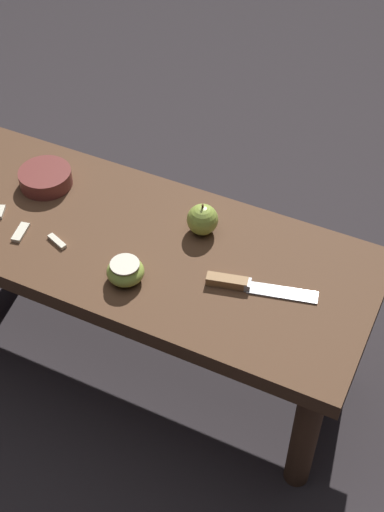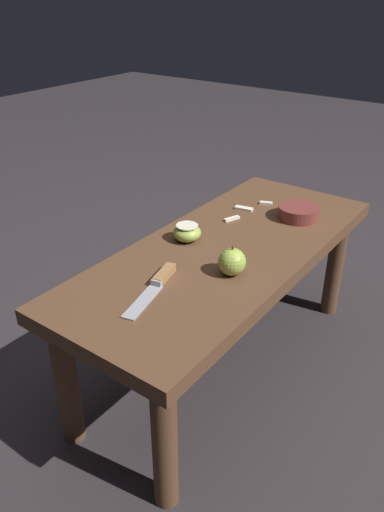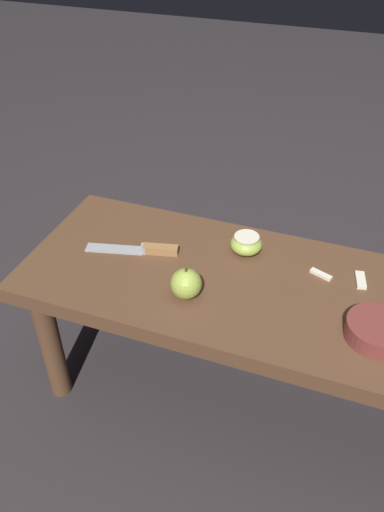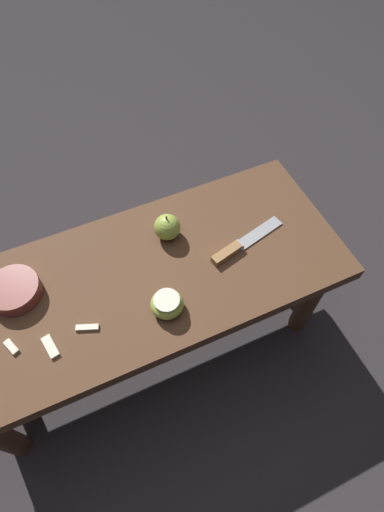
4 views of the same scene
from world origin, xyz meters
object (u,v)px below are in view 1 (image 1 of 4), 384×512
at_px(knife, 244,285).
at_px(apple_whole, 202,220).
at_px(apple_cut, 125,271).
at_px(wooden_bench, 139,261).
at_px(bowl, 46,178).

xyz_separation_m(knife, apple_whole, (0.15, -0.11, 0.03)).
distance_m(knife, apple_cut, 0.24).
height_order(wooden_bench, bowl, bowl).
distance_m(wooden_bench, bowl, 0.30).
relative_size(knife, apple_cut, 2.93).
relative_size(apple_whole, apple_cut, 1.00).
bearing_deg(apple_cut, knife, -159.76).
relative_size(wooden_bench, bowl, 8.52).
xyz_separation_m(apple_cut, bowl, (0.31, -0.18, -0.00)).
distance_m(knife, apple_whole, 0.19).
xyz_separation_m(wooden_bench, apple_whole, (-0.11, -0.09, 0.10)).
distance_m(apple_whole, bowl, 0.40).
height_order(knife, bowl, bowl).
height_order(wooden_bench, apple_cut, apple_cut).
relative_size(apple_cut, bowl, 0.63).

